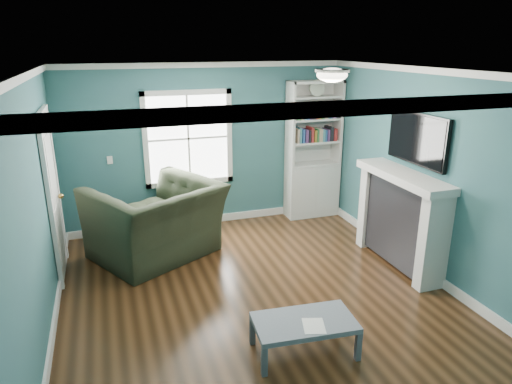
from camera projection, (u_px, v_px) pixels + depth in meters
name	position (u px, v px, depth m)	size (l,w,h in m)	color
floor	(257.00, 296.00, 5.43)	(5.00, 5.00, 0.00)	black
room_walls	(257.00, 168.00, 4.94)	(5.00, 5.00, 5.00)	#2E5965
trim	(257.00, 198.00, 5.05)	(4.50, 5.00, 2.60)	white
window	(188.00, 139.00, 7.13)	(1.40, 0.06, 1.50)	white
bookshelf	(312.00, 163.00, 7.75)	(0.90, 0.35, 2.31)	silver
fireplace	(401.00, 220.00, 6.04)	(0.44, 1.58, 1.30)	black
tv	(417.00, 139.00, 5.74)	(0.06, 1.10, 0.65)	black
door	(53.00, 195.00, 5.69)	(0.12, 0.98, 2.17)	silver
ceiling_fixture	(332.00, 74.00, 5.00)	(0.38, 0.38, 0.15)	white
light_switch	(110.00, 160.00, 6.84)	(0.08, 0.01, 0.12)	white
recliner	(155.00, 209.00, 6.27)	(1.60, 1.04, 1.39)	black
coffee_table	(304.00, 324.00, 4.37)	(1.01, 0.61, 0.35)	#494E58
paper_sheet	(314.00, 326.00, 4.26)	(0.20, 0.25, 0.00)	white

